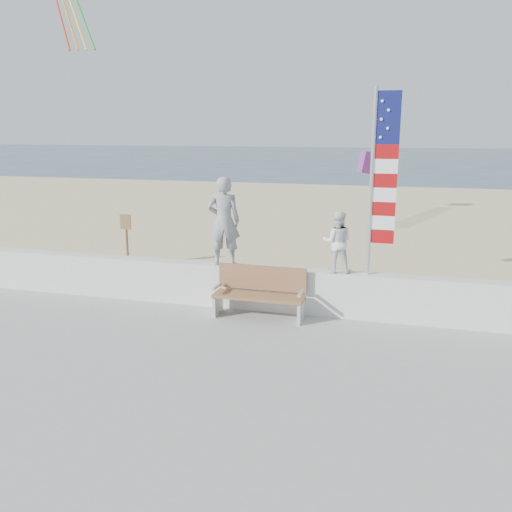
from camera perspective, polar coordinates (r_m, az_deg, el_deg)
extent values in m
plane|color=#2E425C|center=(9.68, -4.03, -10.11)|extent=(220.00, 220.00, 0.00)
cube|color=beige|center=(18.03, 5.46, 1.04)|extent=(90.00, 40.00, 0.08)
cube|color=#A2A29D|center=(6.46, -16.81, -22.34)|extent=(50.00, 12.40, 0.10)
cube|color=silver|center=(11.26, -0.71, -3.28)|extent=(30.00, 0.35, 0.90)
imported|color=gray|center=(11.11, -3.41, 3.69)|extent=(0.76, 0.60, 1.83)
imported|color=white|center=(10.66, 8.56, 1.47)|extent=(0.64, 0.53, 1.21)
cube|color=olive|center=(10.66, 0.27, -4.29)|extent=(1.80, 0.50, 0.06)
cube|color=#936240|center=(10.83, 0.65, -2.31)|extent=(1.80, 0.05, 0.50)
cube|color=white|center=(10.98, -4.03, -5.12)|extent=(0.06, 0.50, 0.40)
cube|color=silver|center=(10.82, -4.15, -3.18)|extent=(0.06, 0.45, 0.05)
cube|color=white|center=(10.56, 4.75, -5.88)|extent=(0.06, 0.50, 0.40)
cube|color=silver|center=(10.39, 4.74, -3.88)|extent=(0.06, 0.45, 0.05)
cylinder|color=silver|center=(10.44, 12.08, 7.44)|extent=(0.08, 0.08, 3.50)
cube|color=#0F1451|center=(10.38, 13.76, 13.97)|extent=(0.44, 0.02, 0.95)
cube|color=#9E0A0C|center=(10.57, 13.12, 2.01)|extent=(0.44, 0.02, 0.26)
cube|color=white|center=(10.52, 13.19, 3.42)|extent=(0.44, 0.02, 0.26)
cube|color=#9E0A0C|center=(10.48, 13.27, 4.85)|extent=(0.44, 0.02, 0.26)
cube|color=white|center=(10.45, 13.34, 6.28)|extent=(0.44, 0.02, 0.26)
cube|color=#9E0A0C|center=(10.42, 13.42, 7.72)|extent=(0.44, 0.02, 0.26)
cube|color=white|center=(10.40, 13.50, 9.17)|extent=(0.44, 0.02, 0.26)
cube|color=#9E0A0C|center=(10.38, 13.58, 10.62)|extent=(0.44, 0.02, 0.26)
sphere|color=white|center=(10.37, 12.98, 12.08)|extent=(0.06, 0.06, 0.06)
sphere|color=white|center=(10.36, 13.70, 12.92)|extent=(0.06, 0.06, 0.06)
sphere|color=white|center=(10.37, 13.07, 13.84)|extent=(0.06, 0.06, 0.06)
sphere|color=white|center=(10.37, 13.80, 14.69)|extent=(0.06, 0.06, 0.06)
sphere|color=white|center=(10.38, 13.16, 15.61)|extent=(0.06, 0.06, 0.06)
cube|color=red|center=(13.66, 12.66, 9.33)|extent=(0.97, 0.77, 0.69)
cube|color=yellow|center=(13.66, 13.28, 9.08)|extent=(0.36, 0.26, 0.25)
cylinder|color=red|center=(18.95, -20.25, 23.92)|extent=(2.37, 2.57, 3.28)
cylinder|color=orange|center=(18.82, -19.64, 24.04)|extent=(2.44, 2.57, 3.28)
cylinder|color=yellow|center=(18.70, -19.02, 24.16)|extent=(2.52, 2.57, 3.28)
cylinder|color=brown|center=(15.52, -13.41, 1.16)|extent=(0.07, 0.07, 1.20)
cube|color=olive|center=(15.38, -13.58, 3.51)|extent=(0.32, 0.03, 0.42)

